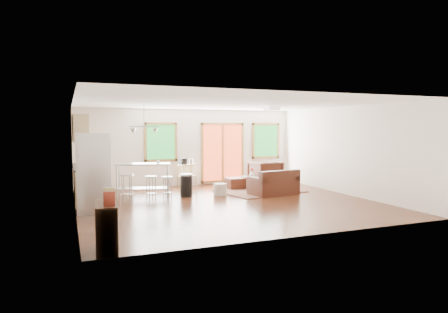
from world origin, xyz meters
name	(u,v)px	position (x,y,z in m)	size (l,w,h in m)	color
floor	(228,203)	(0.00, 0.00, -0.01)	(7.50, 7.00, 0.02)	#32170B
ceiling	(228,103)	(0.00, 0.00, 2.61)	(7.50, 7.00, 0.02)	white
back_wall	(189,147)	(0.00, 3.51, 1.30)	(7.50, 0.02, 2.60)	white
left_wall	(74,157)	(-3.76, 0.00, 1.30)	(0.02, 7.00, 2.60)	white
right_wall	(346,151)	(3.76, 0.00, 1.30)	(0.02, 7.00, 2.60)	white
front_wall	(303,165)	(0.00, -3.51, 1.30)	(7.50, 0.02, 2.60)	white
window_left	(161,142)	(-1.00, 3.46, 1.50)	(1.10, 0.05, 1.30)	#1A5821
french_doors	(223,153)	(1.20, 3.46, 1.10)	(1.60, 0.05, 2.10)	#B63D1D
window_right	(266,141)	(2.90, 3.46, 1.50)	(1.10, 0.05, 1.30)	#1A5821
rug	(260,191)	(1.62, 1.39, 0.01)	(2.37, 1.82, 0.02)	#4E5D3A
loveseat	(274,185)	(1.76, 0.71, 0.29)	(1.49, 0.99, 0.74)	#33150D
coffee_table	(258,178)	(1.89, 2.07, 0.33)	(0.98, 0.60, 0.39)	#321F11
armchair	(265,172)	(2.30, 2.37, 0.47)	(0.92, 0.86, 0.94)	#33150D
ottoman	(235,183)	(1.12, 2.16, 0.18)	(0.54, 0.54, 0.36)	#33150D
pouf	(220,189)	(0.24, 1.22, 0.17)	(0.39, 0.39, 0.34)	beige
vase	(252,174)	(1.59, 1.88, 0.50)	(0.17, 0.18, 0.29)	silver
book	(264,172)	(2.00, 1.82, 0.54)	(0.21, 0.03, 0.28)	maroon
cabinets	(84,167)	(-3.49, 1.70, 0.93)	(0.64, 2.24, 2.30)	tan
refrigerator	(94,173)	(-3.34, 0.03, 0.92)	(0.79, 0.75, 1.84)	#B7BABC
island	(143,174)	(-1.92, 1.68, 0.67)	(1.63, 0.99, 0.97)	#B7BABC
cup	(158,161)	(-1.49, 1.67, 1.01)	(0.11, 0.09, 0.11)	white
bar_stool_a	(127,182)	(-2.48, 0.93, 0.57)	(0.46, 0.46, 0.76)	#B7BABC
bar_stool_b	(151,182)	(-1.82, 1.02, 0.50)	(0.38, 0.38, 0.67)	#B7BABC
bar_stool_c	(167,182)	(-1.37, 1.05, 0.48)	(0.34, 0.34, 0.64)	#B7BABC
trash_can	(186,185)	(-0.75, 1.34, 0.33)	(0.39, 0.39, 0.66)	black
kitchen_cart	(187,167)	(-0.18, 3.26, 0.65)	(0.72, 0.57, 0.96)	tan
bookshelf	(106,226)	(-3.35, -3.06, 0.39)	(0.39, 0.87, 1.00)	#321F11
ceiling_flush	(272,108)	(1.60, 0.60, 2.53)	(0.35, 0.35, 0.12)	white
pendant_light	(144,130)	(-1.90, 1.50, 1.90)	(0.80, 0.18, 0.79)	gray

